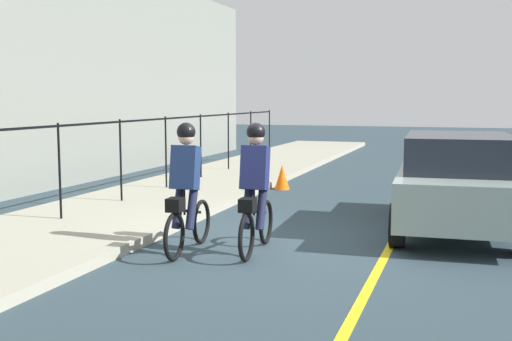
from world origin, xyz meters
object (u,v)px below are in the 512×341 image
object	(u,v)px
traffic_cone_near	(282,177)
cyclist_lead	(255,189)
cyclist_follow	(186,189)
patrol_sedan	(457,181)

from	to	relation	value
traffic_cone_near	cyclist_lead	bearing A→B (deg)	-167.22
cyclist_lead	cyclist_follow	bearing A→B (deg)	103.51
cyclist_follow	patrol_sedan	distance (m)	4.50
cyclist_lead	patrol_sedan	xyz separation A→B (m)	(2.50, -2.62, -0.09)
cyclist_follow	traffic_cone_near	xyz separation A→B (m)	(6.37, 0.46, -0.62)
cyclist_lead	traffic_cone_near	distance (m)	6.27
cyclist_lead	cyclist_follow	size ratio (longest dim) A/B	1.00
cyclist_lead	patrol_sedan	world-z (taller)	cyclist_lead
patrol_sedan	cyclist_lead	bearing A→B (deg)	130.97
cyclist_follow	patrol_sedan	world-z (taller)	cyclist_follow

